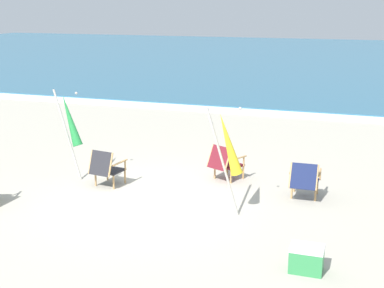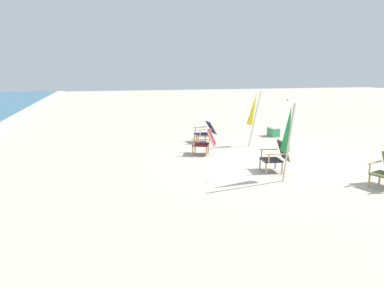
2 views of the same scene
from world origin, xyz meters
name	(u,v)px [view 1 (image 1 of 2)]	position (x,y,z in m)	size (l,w,h in m)	color
ground_plane	(149,200)	(0.00, 0.00, 0.00)	(80.00, 80.00, 0.00)	#B7AF9E
sea	(314,58)	(0.00, 29.66, 0.05)	(80.00, 40.00, 0.10)	#2D6684
surf_band	(251,111)	(0.00, 9.36, 0.03)	(80.00, 1.10, 0.06)	white
beach_chair_back_right	(225,162)	(1.11, 1.66, 0.43)	(0.82, 0.89, 0.80)	maroon
beach_chair_back_left	(106,167)	(-1.18, 0.45, 0.43)	(0.66, 0.75, 0.82)	#28282D
beach_chair_front_left	(304,179)	(2.93, 1.04, 0.42)	(0.61, 0.78, 0.78)	#19234C
umbrella_furled_yellow	(228,145)	(1.68, -0.23, 1.34)	(0.70, 0.32, 2.05)	#B7B2A8
umbrella_furled_green	(70,121)	(-2.20, 0.79, 1.29)	(0.86, 0.43, 1.98)	#B7B2A8
cooler_box	(307,259)	(3.35, -1.97, 0.20)	(0.49, 0.35, 0.40)	#338C4C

